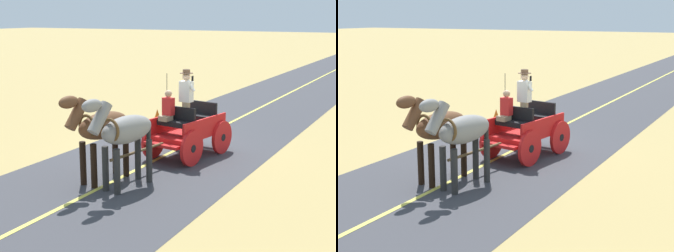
# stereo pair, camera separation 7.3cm
# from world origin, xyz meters

# --- Properties ---
(ground_plane) EXTENTS (200.00, 200.00, 0.00)m
(ground_plane) POSITION_xyz_m (0.00, 0.00, 0.00)
(ground_plane) COLOR tan
(road_surface) EXTENTS (5.44, 160.00, 0.01)m
(road_surface) POSITION_xyz_m (0.00, 0.00, 0.00)
(road_surface) COLOR #38383D
(road_surface) RESTS_ON ground
(road_centre_stripe) EXTENTS (0.12, 160.00, 0.00)m
(road_centre_stripe) POSITION_xyz_m (0.00, 0.00, 0.01)
(road_centre_stripe) COLOR #DBCC4C
(road_centre_stripe) RESTS_ON road_surface
(horse_drawn_carriage) EXTENTS (1.75, 4.51, 2.50)m
(horse_drawn_carriage) POSITION_xyz_m (-0.56, 0.56, 0.82)
(horse_drawn_carriage) COLOR red
(horse_drawn_carriage) RESTS_ON ground
(horse_near_side) EXTENTS (0.83, 2.15, 2.21)m
(horse_near_side) POSITION_xyz_m (-0.48, 3.61, 1.32)
(horse_near_side) COLOR gray
(horse_near_side) RESTS_ON ground
(horse_off_side) EXTENTS (0.80, 2.15, 2.21)m
(horse_off_side) POSITION_xyz_m (0.24, 3.50, 1.32)
(horse_off_side) COLOR brown
(horse_off_side) RESTS_ON ground
(traffic_cone) EXTENTS (0.32, 0.32, 0.50)m
(traffic_cone) POSITION_xyz_m (2.44, -3.03, 0.25)
(traffic_cone) COLOR orange
(traffic_cone) RESTS_ON ground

